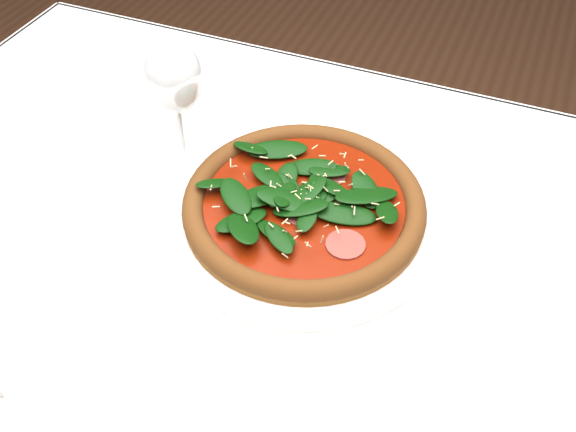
% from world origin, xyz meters
% --- Properties ---
extents(dining_table, '(1.21, 0.81, 0.75)m').
position_xyz_m(dining_table, '(0.00, 0.00, 0.65)').
color(dining_table, white).
rests_on(dining_table, ground).
extents(plate, '(0.34, 0.34, 0.01)m').
position_xyz_m(plate, '(0.02, 0.06, 0.76)').
color(plate, white).
rests_on(plate, dining_table).
extents(pizza, '(0.34, 0.34, 0.04)m').
position_xyz_m(pizza, '(0.02, 0.06, 0.78)').
color(pizza, '#A06226').
rests_on(pizza, plate).
extents(wine_glass, '(0.07, 0.07, 0.18)m').
position_xyz_m(wine_glass, '(-0.17, 0.10, 0.88)').
color(wine_glass, white).
rests_on(wine_glass, dining_table).
extents(saucer_far, '(0.13, 0.13, 0.01)m').
position_xyz_m(saucer_far, '(0.32, 0.22, 0.76)').
color(saucer_far, white).
rests_on(saucer_far, dining_table).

